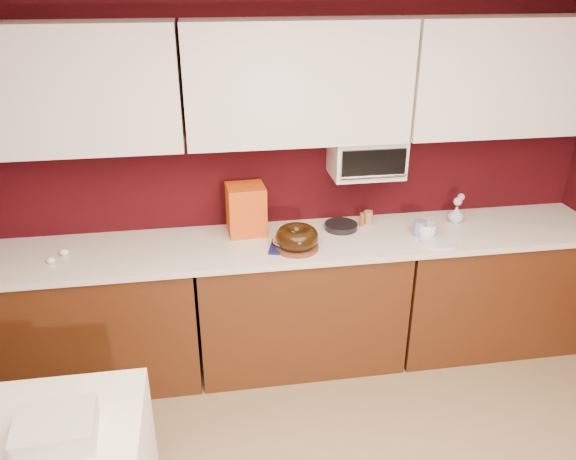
{
  "coord_description": "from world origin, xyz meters",
  "views": [
    {
      "loc": [
        -0.58,
        -1.19,
        2.44
      ],
      "look_at": [
        -0.09,
        1.84,
        1.02
      ],
      "focal_mm": 35.0,
      "sensor_mm": 36.0,
      "label": 1
    }
  ],
  "objects_px": {
    "toaster_oven": "(366,156)",
    "bundt_cake": "(297,237)",
    "coffee_mug": "(427,229)",
    "blue_jar": "(420,228)",
    "flower_vase": "(456,213)",
    "foil_ham_nest": "(289,240)",
    "newspaper_stack": "(56,430)",
    "pandoro_box": "(246,210)"
  },
  "relations": [
    {
      "from": "foil_ham_nest",
      "to": "pandoro_box",
      "type": "height_order",
      "value": "pandoro_box"
    },
    {
      "from": "bundt_cake",
      "to": "flower_vase",
      "type": "relative_size",
      "value": 2.07
    },
    {
      "from": "newspaper_stack",
      "to": "bundt_cake",
      "type": "bearing_deg",
      "value": 46.09
    },
    {
      "from": "foil_ham_nest",
      "to": "newspaper_stack",
      "type": "bearing_deg",
      "value": -132.48
    },
    {
      "from": "bundt_cake",
      "to": "toaster_oven",
      "type": "bearing_deg",
      "value": 30.26
    },
    {
      "from": "toaster_oven",
      "to": "foil_ham_nest",
      "type": "relative_size",
      "value": 2.22
    },
    {
      "from": "foil_ham_nest",
      "to": "flower_vase",
      "type": "relative_size",
      "value": 1.61
    },
    {
      "from": "pandoro_box",
      "to": "blue_jar",
      "type": "xyz_separation_m",
      "value": [
        1.09,
        -0.22,
        -0.11
      ]
    },
    {
      "from": "coffee_mug",
      "to": "blue_jar",
      "type": "xyz_separation_m",
      "value": [
        -0.04,
        0.03,
        -0.0
      ]
    },
    {
      "from": "pandoro_box",
      "to": "coffee_mug",
      "type": "relative_size",
      "value": 2.99
    },
    {
      "from": "toaster_oven",
      "to": "flower_vase",
      "type": "distance_m",
      "value": 0.76
    },
    {
      "from": "foil_ham_nest",
      "to": "newspaper_stack",
      "type": "xyz_separation_m",
      "value": [
        -1.13,
        -1.23,
        -0.15
      ]
    },
    {
      "from": "blue_jar",
      "to": "bundt_cake",
      "type": "bearing_deg",
      "value": -175.16
    },
    {
      "from": "newspaper_stack",
      "to": "blue_jar",
      "type": "bearing_deg",
      "value": 33.0
    },
    {
      "from": "bundt_cake",
      "to": "pandoro_box",
      "type": "relative_size",
      "value": 0.81
    },
    {
      "from": "bundt_cake",
      "to": "pandoro_box",
      "type": "distance_m",
      "value": 0.41
    },
    {
      "from": "toaster_oven",
      "to": "bundt_cake",
      "type": "xyz_separation_m",
      "value": [
        -0.49,
        -0.29,
        -0.39
      ]
    },
    {
      "from": "pandoro_box",
      "to": "coffee_mug",
      "type": "xyz_separation_m",
      "value": [
        1.13,
        -0.25,
        -0.11
      ]
    },
    {
      "from": "foil_ham_nest",
      "to": "flower_vase",
      "type": "xyz_separation_m",
      "value": [
        1.17,
        0.22,
        0.01
      ]
    },
    {
      "from": "blue_jar",
      "to": "newspaper_stack",
      "type": "height_order",
      "value": "blue_jar"
    },
    {
      "from": "flower_vase",
      "to": "foil_ham_nest",
      "type": "bearing_deg",
      "value": -169.39
    },
    {
      "from": "toaster_oven",
      "to": "flower_vase",
      "type": "height_order",
      "value": "toaster_oven"
    },
    {
      "from": "coffee_mug",
      "to": "blue_jar",
      "type": "height_order",
      "value": "coffee_mug"
    },
    {
      "from": "coffee_mug",
      "to": "toaster_oven",
      "type": "bearing_deg",
      "value": 144.54
    },
    {
      "from": "pandoro_box",
      "to": "blue_jar",
      "type": "relative_size",
      "value": 3.18
    },
    {
      "from": "toaster_oven",
      "to": "blue_jar",
      "type": "relative_size",
      "value": 4.45
    },
    {
      "from": "blue_jar",
      "to": "flower_vase",
      "type": "height_order",
      "value": "flower_vase"
    },
    {
      "from": "foil_ham_nest",
      "to": "coffee_mug",
      "type": "xyz_separation_m",
      "value": [
        0.89,
        0.02,
        -0.0
      ]
    },
    {
      "from": "pandoro_box",
      "to": "flower_vase",
      "type": "height_order",
      "value": "pandoro_box"
    },
    {
      "from": "toaster_oven",
      "to": "pandoro_box",
      "type": "height_order",
      "value": "toaster_oven"
    },
    {
      "from": "foil_ham_nest",
      "to": "newspaper_stack",
      "type": "height_order",
      "value": "foil_ham_nest"
    },
    {
      "from": "blue_jar",
      "to": "flower_vase",
      "type": "bearing_deg",
      "value": 27.31
    },
    {
      "from": "foil_ham_nest",
      "to": "pandoro_box",
      "type": "relative_size",
      "value": 0.63
    },
    {
      "from": "foil_ham_nest",
      "to": "blue_jar",
      "type": "xyz_separation_m",
      "value": [
        0.85,
        0.06,
        -0.0
      ]
    },
    {
      "from": "toaster_oven",
      "to": "bundt_cake",
      "type": "bearing_deg",
      "value": -149.74
    },
    {
      "from": "coffee_mug",
      "to": "flower_vase",
      "type": "bearing_deg",
      "value": 34.89
    },
    {
      "from": "coffee_mug",
      "to": "flower_vase",
      "type": "height_order",
      "value": "flower_vase"
    },
    {
      "from": "coffee_mug",
      "to": "pandoro_box",
      "type": "bearing_deg",
      "value": 167.52
    },
    {
      "from": "toaster_oven",
      "to": "newspaper_stack",
      "type": "xyz_separation_m",
      "value": [
        -1.67,
        -1.51,
        -0.57
      ]
    },
    {
      "from": "coffee_mug",
      "to": "blue_jar",
      "type": "relative_size",
      "value": 1.06
    },
    {
      "from": "toaster_oven",
      "to": "bundt_cake",
      "type": "relative_size",
      "value": 1.73
    },
    {
      "from": "bundt_cake",
      "to": "foil_ham_nest",
      "type": "height_order",
      "value": "bundt_cake"
    }
  ]
}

